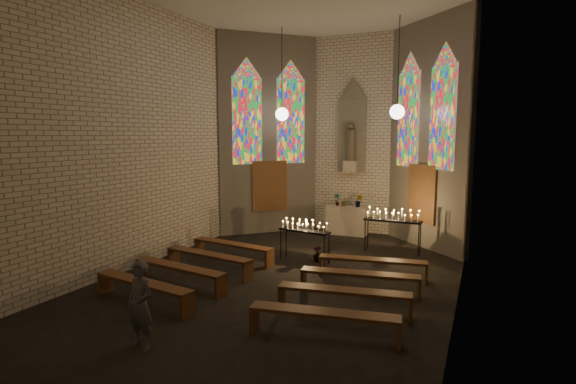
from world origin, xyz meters
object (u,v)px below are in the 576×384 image
(votive_stand_left, at_px, (304,228))
(aisle_flower_pot, at_px, (317,254))
(votive_stand_right, at_px, (393,217))
(visitor, at_px, (140,305))
(altar, at_px, (347,220))

(votive_stand_left, bearing_deg, aisle_flower_pot, 26.58)
(votive_stand_right, bearing_deg, visitor, -106.99)
(aisle_flower_pot, xyz_separation_m, visitor, (-0.91, -6.01, 0.52))
(altar, bearing_deg, votive_stand_left, -91.75)
(votive_stand_left, xyz_separation_m, visitor, (-0.55, -5.90, -0.21))
(altar, relative_size, votive_stand_left, 0.91)
(votive_stand_left, bearing_deg, visitor, -86.05)
(aisle_flower_pot, bearing_deg, votive_stand_right, 46.46)
(visitor, bearing_deg, votive_stand_right, 79.09)
(votive_stand_right, height_order, visitor, visitor)
(votive_stand_left, distance_m, votive_stand_right, 2.83)
(aisle_flower_pot, relative_size, votive_stand_left, 0.29)
(altar, xyz_separation_m, visitor, (-0.67, -9.67, 0.24))
(altar, bearing_deg, votive_stand_right, -43.35)
(votive_stand_left, relative_size, votive_stand_right, 0.90)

